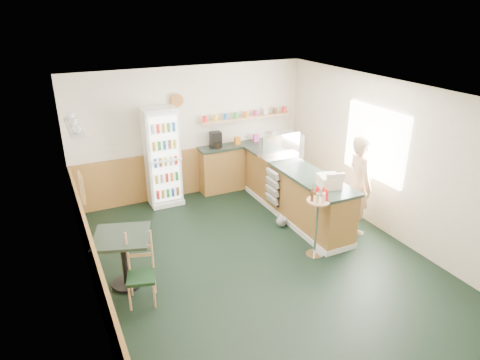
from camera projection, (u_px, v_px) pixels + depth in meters
ground at (258, 260)px, 6.91m from camera, size 6.00×6.00×0.00m
room_envelope at (226, 160)px, 6.84m from camera, size 5.04×6.02×2.72m
service_counter at (295, 194)px, 8.16m from camera, size 0.68×3.01×1.01m
back_counter at (247, 162)px, 9.50m from camera, size 2.24×0.42×1.69m
drinks_fridge at (162, 157)px, 8.51m from camera, size 0.66×0.54×1.99m
display_case at (281, 147)px, 8.33m from camera, size 0.82×0.43×0.47m
cash_register at (329, 181)px, 7.09m from camera, size 0.42×0.43×0.20m
shopkeeper at (359, 185)px, 7.48m from camera, size 0.56×0.68×1.79m
condiment_stand at (318, 213)px, 6.75m from camera, size 0.37×0.37×1.16m
newspaper_rack at (272, 187)px, 8.18m from camera, size 0.09×0.43×0.68m
cafe_table at (123, 251)px, 6.08m from camera, size 0.96×0.96×0.83m
cafe_chair at (139, 266)px, 5.82m from camera, size 0.47×0.47×1.02m
dog_doorstop at (282, 221)px, 7.90m from camera, size 0.19×0.25×0.23m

